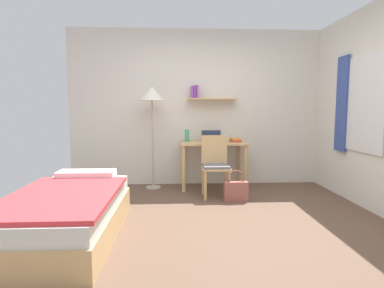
{
  "coord_description": "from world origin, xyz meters",
  "views": [
    {
      "loc": [
        -0.43,
        -3.37,
        1.27
      ],
      "look_at": [
        -0.23,
        0.51,
        0.85
      ],
      "focal_mm": 29.69,
      "sensor_mm": 36.0,
      "label": 1
    }
  ],
  "objects": [
    {
      "name": "laptop",
      "position": [
        0.15,
        1.71,
        0.8
      ],
      "size": [
        0.33,
        0.21,
        0.19
      ],
      "color": "#2D2D33",
      "rests_on": "desk"
    },
    {
      "name": "desk_chair",
      "position": [
        0.14,
        1.2,
        0.49
      ],
      "size": [
        0.41,
        0.4,
        0.89
      ],
      "color": "tan",
      "rests_on": "ground_plane"
    },
    {
      "name": "wall_back",
      "position": [
        0.0,
        2.02,
        1.3
      ],
      "size": [
        4.4,
        0.27,
        2.6
      ],
      "color": "silver",
      "rests_on": "ground_plane"
    },
    {
      "name": "desk",
      "position": [
        0.17,
        1.7,
        0.61
      ],
      "size": [
        1.06,
        0.57,
        0.75
      ],
      "color": "tan",
      "rests_on": "ground_plane"
    },
    {
      "name": "handbag",
      "position": [
        0.4,
        0.92,
        0.15
      ],
      "size": [
        0.33,
        0.12,
        0.44
      ],
      "color": "#99564C",
      "rests_on": "ground_plane"
    },
    {
      "name": "standing_lamp",
      "position": [
        -0.8,
        1.71,
        1.44
      ],
      "size": [
        0.4,
        0.4,
        1.63
      ],
      "color": "#B2A893",
      "rests_on": "ground_plane"
    },
    {
      "name": "ground_plane",
      "position": [
        0.0,
        0.0,
        0.0
      ],
      "size": [
        5.28,
        5.28,
        0.0
      ],
      "primitive_type": "plane",
      "color": "brown"
    },
    {
      "name": "book_stack",
      "position": [
        0.54,
        1.73,
        0.78
      ],
      "size": [
        0.18,
        0.22,
        0.06
      ],
      "color": "#D13D38",
      "rests_on": "desk"
    },
    {
      "name": "water_bottle",
      "position": [
        -0.25,
        1.78,
        0.85
      ],
      "size": [
        0.07,
        0.07,
        0.2
      ],
      "primitive_type": "cylinder",
      "color": "#42A87F",
      "rests_on": "desk"
    },
    {
      "name": "bed",
      "position": [
        -1.51,
        -0.26,
        0.24
      ],
      "size": [
        0.98,
        1.85,
        0.54
      ],
      "color": "tan",
      "rests_on": "ground_plane"
    }
  ]
}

